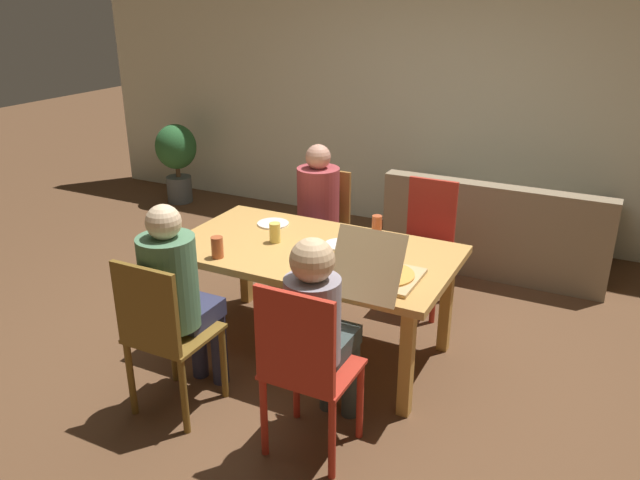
% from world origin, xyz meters
% --- Properties ---
extents(ground_plane, '(20.00, 20.00, 0.00)m').
position_xyz_m(ground_plane, '(0.00, 0.00, 0.00)').
color(ground_plane, brown).
extents(back_wall, '(7.97, 0.12, 2.61)m').
position_xyz_m(back_wall, '(0.00, 2.66, 1.31)').
color(back_wall, silver).
rests_on(back_wall, ground).
extents(dining_table, '(1.81, 1.01, 0.74)m').
position_xyz_m(dining_table, '(0.00, 0.00, 0.66)').
color(dining_table, '#C38F47').
rests_on(dining_table, ground).
extents(chair_0, '(0.39, 0.44, 0.93)m').
position_xyz_m(chair_0, '(-0.42, 0.97, 0.49)').
color(chair_0, '#93602C').
rests_on(chair_0, ground).
extents(person_0, '(0.33, 0.48, 1.18)m').
position_xyz_m(person_0, '(-0.42, 0.84, 0.71)').
color(person_0, '#2F2D48').
rests_on(person_0, ground).
extents(chair_1, '(0.43, 0.43, 0.97)m').
position_xyz_m(chair_1, '(-0.42, -0.99, 0.54)').
color(chair_1, brown).
rests_on(chair_1, ground).
extents(person_1, '(0.32, 0.50, 1.24)m').
position_xyz_m(person_1, '(-0.42, -0.84, 0.73)').
color(person_1, '#2D2F4A').
rests_on(person_1, ground).
extents(chair_2, '(0.44, 0.40, 1.00)m').
position_xyz_m(chair_2, '(0.44, -0.96, 0.56)').
color(chair_2, '#B42C1D').
rests_on(chair_2, ground).
extents(person_2, '(0.28, 0.52, 1.20)m').
position_xyz_m(person_2, '(0.44, -0.79, 0.71)').
color(person_2, '#36413E').
rests_on(person_2, ground).
extents(chair_3, '(0.39, 0.43, 0.97)m').
position_xyz_m(chair_3, '(0.44, 0.99, 0.52)').
color(chair_3, '#B02F23').
rests_on(chair_3, ground).
extents(pizza_box_0, '(0.39, 0.57, 0.37)m').
position_xyz_m(pizza_box_0, '(0.57, -0.27, 0.79)').
color(pizza_box_0, tan).
rests_on(pizza_box_0, dining_table).
extents(plate_0, '(0.22, 0.22, 0.01)m').
position_xyz_m(plate_0, '(-0.45, 0.26, 0.75)').
color(plate_0, white).
rests_on(plate_0, dining_table).
extents(plate_1, '(0.20, 0.20, 0.01)m').
position_xyz_m(plate_1, '(0.13, 0.12, 0.75)').
color(plate_1, white).
rests_on(plate_1, dining_table).
extents(drinking_glass_0, '(0.07, 0.07, 0.13)m').
position_xyz_m(drinking_glass_0, '(-0.27, -0.01, 0.81)').
color(drinking_glass_0, '#E6C75A').
rests_on(drinking_glass_0, dining_table).
extents(drinking_glass_1, '(0.08, 0.08, 0.13)m').
position_xyz_m(drinking_glass_1, '(-0.46, -0.39, 0.81)').
color(drinking_glass_1, '#B3522D').
rests_on(drinking_glass_1, dining_table).
extents(drinking_glass_2, '(0.07, 0.07, 0.14)m').
position_xyz_m(drinking_glass_2, '(0.28, 0.40, 0.81)').
color(drinking_glass_2, '#B9502D').
rests_on(drinking_glass_2, dining_table).
extents(couch, '(1.86, 0.92, 0.81)m').
position_xyz_m(couch, '(0.80, 2.02, 0.28)').
color(couch, '#867459').
rests_on(couch, ground).
extents(potted_plant, '(0.46, 0.46, 0.89)m').
position_xyz_m(potted_plant, '(-2.83, 2.13, 0.55)').
color(potted_plant, '#525A5C').
rests_on(potted_plant, ground).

